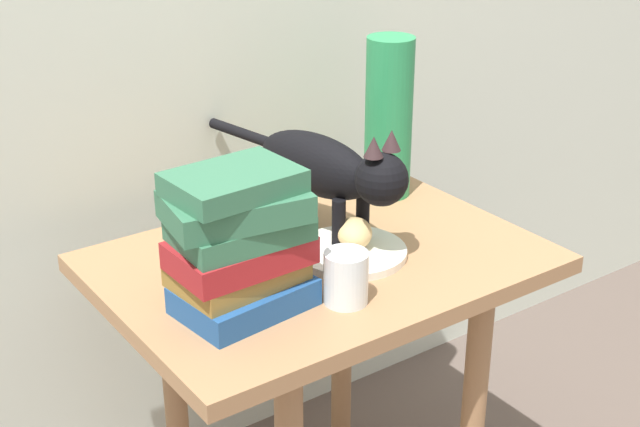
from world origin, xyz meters
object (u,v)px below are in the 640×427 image
object	(u,v)px
bread_roll	(355,233)
cat	(328,169)
plate	(351,252)
candle_jar	(346,280)
book_stack	(239,243)
side_table	(320,306)
green_vase	(389,118)

from	to	relation	value
bread_roll	cat	bearing A→B (deg)	90.96
plate	candle_jar	world-z (taller)	candle_jar
candle_jar	book_stack	bearing A→B (deg)	152.27
side_table	book_stack	size ratio (longest dim) A/B	3.22
plate	book_stack	xyz separation A→B (m)	(-0.25, -0.05, 0.11)
book_stack	bread_roll	bearing A→B (deg)	10.97
side_table	candle_jar	size ratio (longest dim) A/B	8.65
plate	bread_roll	xyz separation A→B (m)	(0.01, 0.00, 0.03)
side_table	cat	world-z (taller)	cat
bread_roll	cat	size ratio (longest dim) A/B	0.17
cat	candle_jar	size ratio (longest dim) A/B	5.58
bread_roll	candle_jar	distance (m)	0.17
side_table	plate	xyz separation A→B (m)	(0.04, -0.03, 0.11)
bread_roll	book_stack	bearing A→B (deg)	-169.03
plate	green_vase	bearing A→B (deg)	38.62
side_table	bread_roll	bearing A→B (deg)	-26.37
bread_roll	green_vase	size ratio (longest dim) A/B	0.25
bread_roll	candle_jar	world-z (taller)	candle_jar
side_table	book_stack	distance (m)	0.30
bread_roll	green_vase	world-z (taller)	green_vase
candle_jar	green_vase	bearing A→B (deg)	42.64
side_table	bread_roll	distance (m)	0.15
side_table	candle_jar	distance (m)	0.21
side_table	cat	size ratio (longest dim) A/B	1.55
plate	cat	distance (m)	0.15
plate	candle_jar	distance (m)	0.16
cat	green_vase	distance (m)	0.24
cat	book_stack	distance (m)	0.29
side_table	candle_jar	bearing A→B (deg)	-111.15
green_vase	side_table	bearing A→B (deg)	-150.91
plate	cat	bearing A→B (deg)	83.50
bread_roll	side_table	bearing A→B (deg)	153.63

